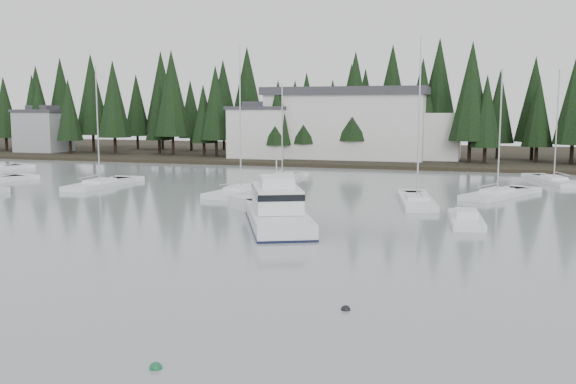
% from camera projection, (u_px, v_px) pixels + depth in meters
% --- Properties ---
extents(far_shore_land, '(240.00, 54.00, 1.00)m').
position_uv_depth(far_shore_land, '(392.00, 155.00, 112.78)').
color(far_shore_land, black).
rests_on(far_shore_land, ground).
extents(conifer_treeline, '(200.00, 22.00, 20.00)m').
position_uv_depth(conifer_treeline, '(382.00, 160.00, 102.35)').
color(conifer_treeline, black).
rests_on(conifer_treeline, ground).
extents(house_west, '(9.54, 7.42, 8.75)m').
position_uv_depth(house_west, '(261.00, 131.00, 100.37)').
color(house_west, silver).
rests_on(house_west, ground).
extents(house_far_west, '(8.48, 7.42, 8.25)m').
position_uv_depth(house_far_west, '(44.00, 130.00, 114.56)').
color(house_far_west, '#999EA0').
rests_on(house_far_west, ground).
extents(harbor_inn, '(29.50, 11.50, 10.90)m').
position_uv_depth(harbor_inn, '(360.00, 124.00, 99.00)').
color(harbor_inn, silver).
rests_on(harbor_inn, ground).
extents(cabin_cruiser_center, '(8.51, 12.78, 5.28)m').
position_uv_depth(cabin_cruiser_center, '(277.00, 214.00, 45.33)').
color(cabin_cruiser_center, white).
rests_on(cabin_cruiser_center, ground).
extents(sailboat_1, '(4.52, 10.42, 14.75)m').
position_uv_depth(sailboat_1, '(417.00, 203.00, 55.36)').
color(sailboat_1, white).
rests_on(sailboat_1, ground).
extents(sailboat_2, '(3.21, 8.25, 11.54)m').
position_uv_depth(sailboat_2, '(282.00, 180.00, 73.64)').
color(sailboat_2, white).
rests_on(sailboat_2, ground).
extents(sailboat_3, '(6.93, 9.86, 12.37)m').
position_uv_depth(sailboat_3, '(497.00, 196.00, 59.78)').
color(sailboat_3, white).
rests_on(sailboat_3, ground).
extents(sailboat_4, '(4.33, 10.13, 14.64)m').
position_uv_depth(sailboat_4, '(241.00, 193.00, 61.88)').
color(sailboat_4, white).
rests_on(sailboat_4, ground).
extents(sailboat_5, '(3.26, 10.09, 13.10)m').
position_uv_depth(sailboat_5, '(100.00, 186.00, 67.72)').
color(sailboat_5, white).
rests_on(sailboat_5, ground).
extents(sailboat_6, '(5.36, 10.00, 12.91)m').
position_uv_depth(sailboat_6, '(554.00, 182.00, 70.81)').
color(sailboat_6, white).
rests_on(sailboat_6, ground).
extents(runabout_1, '(2.91, 7.00, 1.42)m').
position_uv_depth(runabout_1, '(466.00, 222.00, 45.82)').
color(runabout_1, white).
rests_on(runabout_1, ground).
extents(mooring_buoy_green, '(0.41, 0.41, 0.41)m').
position_uv_depth(mooring_buoy_green, '(156.00, 368.00, 20.32)').
color(mooring_buoy_green, '#145933').
rests_on(mooring_buoy_green, ground).
extents(mooring_buoy_dark, '(0.40, 0.40, 0.40)m').
position_uv_depth(mooring_buoy_dark, '(346.00, 310.00, 26.22)').
color(mooring_buoy_dark, black).
rests_on(mooring_buoy_dark, ground).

